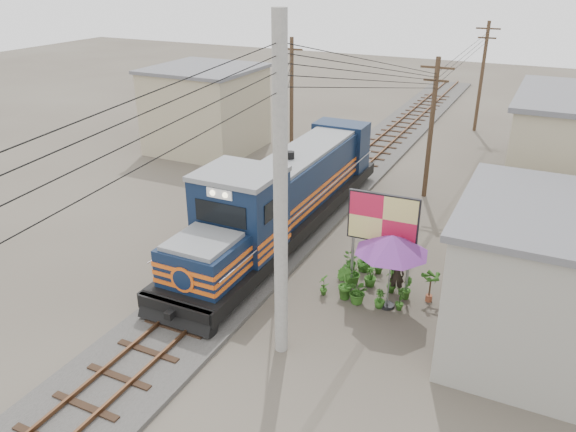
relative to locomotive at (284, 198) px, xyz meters
The scene contains 15 objects.
ground 7.03m from the locomotive, 90.00° to the right, with size 120.00×120.00×0.00m, color #473F35.
ballast 3.60m from the locomotive, 90.00° to the left, with size 3.60×70.00×0.16m, color #595651.
track 3.52m from the locomotive, 90.00° to the left, with size 1.15×70.00×0.12m.
locomotive is the anchor object (origin of this frame).
utility_pole_main 8.73m from the locomotive, 64.41° to the right, with size 0.40×0.40×10.00m.
wooden_pole_mid 8.70m from the locomotive, 57.97° to the left, with size 1.60×0.24×7.00m.
wooden_pole_far 21.84m from the locomotive, 77.24° to the left, with size 1.60×0.24×7.50m.
wooden_pole_left 12.41m from the locomotive, 114.07° to the left, with size 1.60×0.24×7.00m.
power_lines 6.06m from the locomotive, 94.80° to the left, with size 9.65×19.00×3.30m.
shophouse_back 18.76m from the locomotive, 54.10° to the left, with size 6.30×6.30×4.20m.
shophouse_left 13.61m from the locomotive, 137.42° to the left, with size 6.30×6.30×5.20m.
billboard 5.99m from the locomotive, 28.44° to the right, with size 2.49×0.23×3.84m.
market_umbrella 6.85m from the locomotive, 32.08° to the right, with size 3.00×3.00×2.78m.
vendor 6.42m from the locomotive, 24.17° to the right, with size 0.55×0.36×1.50m, color black.
plant_nursery 5.54m from the locomotive, 30.66° to the right, with size 3.11×3.14×1.14m.
Camera 1 is at (9.90, -13.22, 10.93)m, focal length 35.00 mm.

